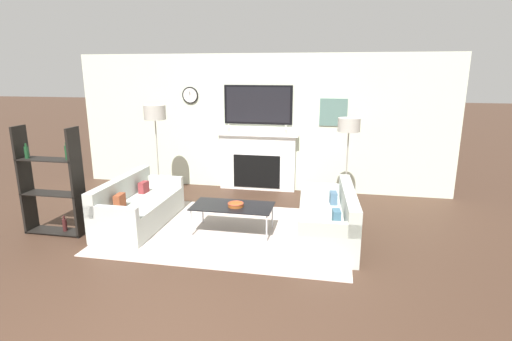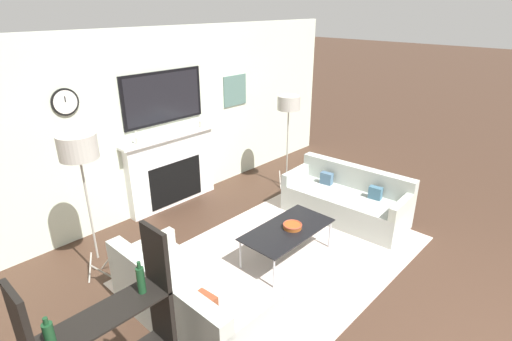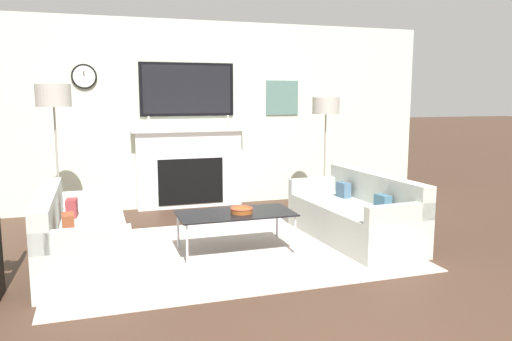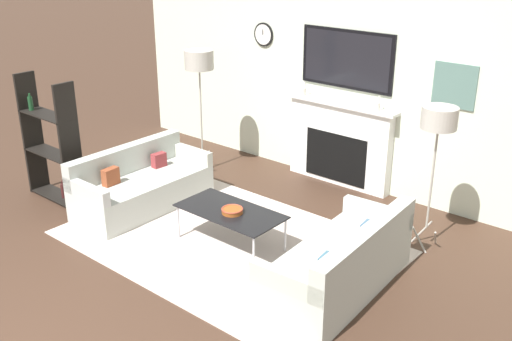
{
  "view_description": "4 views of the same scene",
  "coord_description": "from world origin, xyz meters",
  "px_view_note": "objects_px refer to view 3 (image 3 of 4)",
  "views": [
    {
      "loc": [
        1.49,
        -2.66,
        2.38
      ],
      "look_at": [
        0.29,
        3.46,
        0.81
      ],
      "focal_mm": 28.0,
      "sensor_mm": 36.0,
      "label": 1
    },
    {
      "loc": [
        -3.32,
        0.18,
        3.0
      ],
      "look_at": [
        0.22,
        3.48,
        0.96
      ],
      "focal_mm": 28.0,
      "sensor_mm": 36.0,
      "label": 2
    },
    {
      "loc": [
        -1.3,
        -2.1,
        1.63
      ],
      "look_at": [
        0.35,
        2.98,
        0.83
      ],
      "focal_mm": 35.0,
      "sensor_mm": 36.0,
      "label": 3
    },
    {
      "loc": [
        4.09,
        -1.54,
        3.29
      ],
      "look_at": [
        0.19,
        3.08,
        0.85
      ],
      "focal_mm": 42.0,
      "sensor_mm": 36.0,
      "label": 4
    }
  ],
  "objects_px": {
    "couch_left": "(80,239)",
    "floor_lamp_right": "(326,108)",
    "couch_right": "(356,216)",
    "coffee_table": "(236,215)",
    "floor_lamp_left": "(53,98)",
    "decorative_bowl": "(242,210)"
  },
  "relations": [
    {
      "from": "couch_left",
      "to": "decorative_bowl",
      "type": "xyz_separation_m",
      "value": [
        1.6,
        -0.04,
        0.18
      ]
    },
    {
      "from": "couch_right",
      "to": "floor_lamp_right",
      "type": "relative_size",
      "value": 1.13
    },
    {
      "from": "decorative_bowl",
      "to": "floor_lamp_left",
      "type": "relative_size",
      "value": 0.13
    },
    {
      "from": "couch_left",
      "to": "floor_lamp_right",
      "type": "bearing_deg",
      "value": 22.78
    },
    {
      "from": "couch_left",
      "to": "floor_lamp_right",
      "type": "relative_size",
      "value": 1.07
    },
    {
      "from": "couch_left",
      "to": "coffee_table",
      "type": "bearing_deg",
      "value": -0.43
    },
    {
      "from": "coffee_table",
      "to": "floor_lamp_left",
      "type": "relative_size",
      "value": 0.68
    },
    {
      "from": "decorative_bowl",
      "to": "floor_lamp_left",
      "type": "height_order",
      "value": "floor_lamp_left"
    },
    {
      "from": "couch_left",
      "to": "floor_lamp_right",
      "type": "height_order",
      "value": "floor_lamp_right"
    },
    {
      "from": "couch_left",
      "to": "decorative_bowl",
      "type": "bearing_deg",
      "value": -1.53
    },
    {
      "from": "coffee_table",
      "to": "floor_lamp_right",
      "type": "height_order",
      "value": "floor_lamp_right"
    },
    {
      "from": "couch_right",
      "to": "floor_lamp_right",
      "type": "height_order",
      "value": "floor_lamp_right"
    },
    {
      "from": "couch_right",
      "to": "floor_lamp_right",
      "type": "bearing_deg",
      "value": 79.38
    },
    {
      "from": "couch_right",
      "to": "floor_lamp_left",
      "type": "distance_m",
      "value": 3.74
    },
    {
      "from": "decorative_bowl",
      "to": "floor_lamp_left",
      "type": "xyz_separation_m",
      "value": [
        -1.86,
        1.4,
        1.15
      ]
    },
    {
      "from": "couch_left",
      "to": "couch_right",
      "type": "bearing_deg",
      "value": 0.06
    },
    {
      "from": "floor_lamp_left",
      "to": "coffee_table",
      "type": "bearing_deg",
      "value": -37.19
    },
    {
      "from": "couch_right",
      "to": "floor_lamp_left",
      "type": "xyz_separation_m",
      "value": [
        -3.22,
        1.35,
        1.33
      ]
    },
    {
      "from": "couch_right",
      "to": "coffee_table",
      "type": "bearing_deg",
      "value": -179.4
    },
    {
      "from": "couch_left",
      "to": "floor_lamp_left",
      "type": "height_order",
      "value": "floor_lamp_left"
    },
    {
      "from": "couch_right",
      "to": "coffee_table",
      "type": "height_order",
      "value": "couch_right"
    },
    {
      "from": "couch_right",
      "to": "coffee_table",
      "type": "xyz_separation_m",
      "value": [
        -1.42,
        -0.01,
        0.13
      ]
    }
  ]
}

